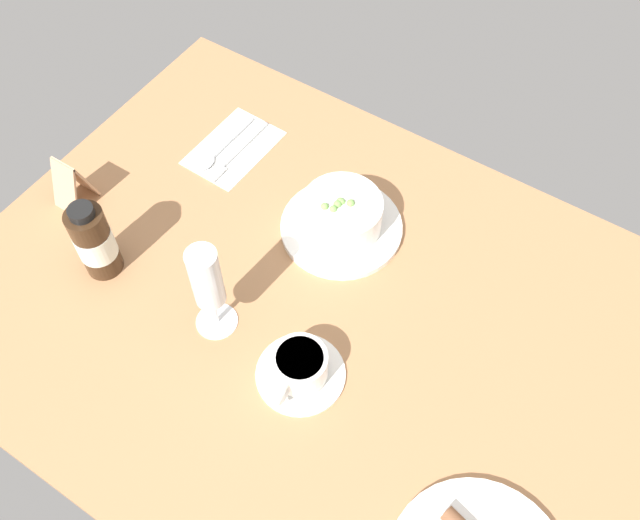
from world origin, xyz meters
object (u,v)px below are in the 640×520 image
porridge_bowl (342,217)px  sauce_bottle_brown (94,241)px  coffee_cup (300,367)px  wine_glass (207,282)px  cutlery_setting (232,149)px  menu_card (71,182)px

porridge_bowl → sauce_bottle_brown: 39.47cm
coffee_cup → wine_glass: (15.89, -0.43, 8.95)cm
coffee_cup → sauce_bottle_brown: 37.76cm
cutlery_setting → sauce_bottle_brown: 32.40cm
cutlery_setting → sauce_bottle_brown: bearing=86.6°
sauce_bottle_brown → wine_glass: bearing=-175.5°
menu_card → wine_glass: bearing=170.3°
porridge_bowl → menu_card: 46.14cm
menu_card → sauce_bottle_brown: bearing=150.2°
coffee_cup → sauce_bottle_brown: size_ratio=0.90×
coffee_cup → wine_glass: wine_glass is taller
porridge_bowl → sauce_bottle_brown: size_ratio=1.37×
cutlery_setting → porridge_bowl: bearing=170.5°
porridge_bowl → sauce_bottle_brown: sauce_bottle_brown is taller
cutlery_setting → sauce_bottle_brown: sauce_bottle_brown is taller
porridge_bowl → cutlery_setting: (26.51, -4.42, -3.20)cm
coffee_cup → menu_card: bearing=-7.2°
cutlery_setting → wine_glass: bearing=123.4°
porridge_bowl → wine_glass: (6.76, 25.51, 8.15)cm
coffee_cup → menu_card: (50.91, -6.41, 2.07)cm
cutlery_setting → coffee_cup: size_ratio=1.30×
coffee_cup → sauce_bottle_brown: sauce_bottle_brown is taller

